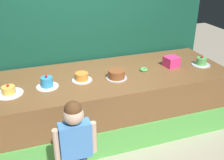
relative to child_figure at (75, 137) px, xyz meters
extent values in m
plane|color=#ADA38E|center=(0.56, 0.45, -0.77)|extent=(12.00, 12.00, 0.00)
cube|color=brown|center=(0.56, 1.10, -0.32)|extent=(3.91, 1.30, 0.90)
cube|color=#59B24C|center=(0.56, 0.44, -0.57)|extent=(3.91, 0.02, 0.40)
cube|color=#144C38|center=(0.56, 1.85, 0.71)|extent=(4.22, 0.08, 2.96)
cube|color=#4C8CD8|center=(0.00, 0.00, -0.04)|extent=(0.33, 0.15, 0.41)
cylinder|color=beige|center=(-0.20, 0.00, -0.05)|extent=(0.07, 0.07, 0.38)
cylinder|color=beige|center=(0.20, 0.00, -0.05)|extent=(0.07, 0.07, 0.38)
sphere|color=beige|center=(0.00, 0.00, 0.27)|extent=(0.21, 0.21, 0.21)
sphere|color=brown|center=(0.00, 0.00, 0.33)|extent=(0.18, 0.18, 0.18)
cube|color=#F93581|center=(1.75, 1.07, 0.21)|extent=(0.23, 0.22, 0.16)
torus|color=#59B259|center=(1.27, 1.06, 0.15)|extent=(0.12, 0.12, 0.04)
cylinder|color=white|center=(-0.62, 0.95, 0.14)|extent=(0.34, 0.34, 0.01)
cylinder|color=#F2BF4C|center=(-0.62, 0.95, 0.19)|extent=(0.16, 0.16, 0.09)
sphere|color=red|center=(-0.62, 0.95, 0.25)|extent=(0.03, 0.03, 0.03)
cylinder|color=white|center=(-0.15, 0.99, 0.14)|extent=(0.29, 0.29, 0.01)
cylinder|color=#3399D8|center=(-0.15, 0.99, 0.20)|extent=(0.15, 0.15, 0.13)
sphere|color=red|center=(-0.15, 0.99, 0.29)|extent=(0.04, 0.04, 0.04)
cylinder|color=silver|center=(0.32, 1.03, 0.14)|extent=(0.28, 0.28, 0.01)
cylinder|color=orange|center=(0.32, 1.03, 0.19)|extent=(0.18, 0.18, 0.10)
cylinder|color=silver|center=(0.80, 0.94, 0.14)|extent=(0.30, 0.30, 0.01)
cylinder|color=brown|center=(0.80, 0.94, 0.20)|extent=(0.23, 0.23, 0.11)
cylinder|color=silver|center=(2.22, 0.97, 0.14)|extent=(0.28, 0.28, 0.01)
cylinder|color=#59B259|center=(2.22, 0.97, 0.19)|extent=(0.16, 0.16, 0.11)
sphere|color=red|center=(2.22, 0.97, 0.27)|extent=(0.04, 0.04, 0.04)
camera|label=1|loc=(-0.37, -2.22, 1.71)|focal=42.50mm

